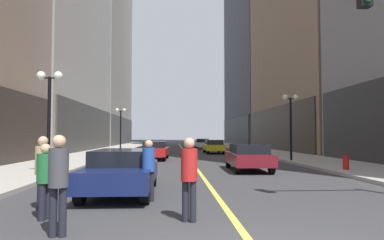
{
  "coord_description": "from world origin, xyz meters",
  "views": [
    {
      "loc": [
        -1.28,
        -4.45,
        1.77
      ],
      "look_at": [
        0.51,
        27.17,
        3.17
      ],
      "focal_mm": 32.16,
      "sensor_mm": 36.0,
      "label": 1
    }
  ],
  "objects_px": {
    "car_navy": "(123,170)",
    "pedestrian_in_blue_hoodie": "(149,166)",
    "car_yellow": "(214,146)",
    "car_white": "(202,143)",
    "pedestrian_in_green_parka": "(45,176)",
    "street_lamp_left_near": "(49,99)",
    "car_maroon": "(248,156)",
    "fire_hydrant_right": "(346,164)",
    "pedestrian_in_red_jacket": "(189,173)",
    "street_lamp_right_mid": "(291,112)",
    "pedestrian_with_orange_bag": "(58,177)",
    "car_red": "(155,150)",
    "pedestrian_in_tan_trench": "(43,167)",
    "street_lamp_left_far": "(121,120)"
  },
  "relations": [
    {
      "from": "car_navy",
      "to": "street_lamp_left_far",
      "type": "distance_m",
      "value": 24.05
    },
    {
      "from": "pedestrian_with_orange_bag",
      "to": "pedestrian_in_red_jacket",
      "type": "bearing_deg",
      "value": 21.25
    },
    {
      "from": "pedestrian_in_red_jacket",
      "to": "street_lamp_left_far",
      "type": "bearing_deg",
      "value": 101.38
    },
    {
      "from": "pedestrian_in_blue_hoodie",
      "to": "car_yellow",
      "type": "bearing_deg",
      "value": 79.11
    },
    {
      "from": "pedestrian_in_green_parka",
      "to": "street_lamp_left_far",
      "type": "bearing_deg",
      "value": 95.24
    },
    {
      "from": "pedestrian_in_tan_trench",
      "to": "car_yellow",
      "type": "bearing_deg",
      "value": 74.29
    },
    {
      "from": "car_navy",
      "to": "street_lamp_right_mid",
      "type": "distance_m",
      "value": 14.85
    },
    {
      "from": "pedestrian_in_red_jacket",
      "to": "car_red",
      "type": "bearing_deg",
      "value": 95.11
    },
    {
      "from": "street_lamp_left_near",
      "to": "pedestrian_with_orange_bag",
      "type": "bearing_deg",
      "value": -69.49
    },
    {
      "from": "pedestrian_in_tan_trench",
      "to": "street_lamp_left_far",
      "type": "bearing_deg",
      "value": 94.56
    },
    {
      "from": "car_red",
      "to": "street_lamp_right_mid",
      "type": "height_order",
      "value": "street_lamp_right_mid"
    },
    {
      "from": "car_yellow",
      "to": "street_lamp_left_near",
      "type": "height_order",
      "value": "street_lamp_left_near"
    },
    {
      "from": "car_navy",
      "to": "fire_hydrant_right",
      "type": "relative_size",
      "value": 5.65
    },
    {
      "from": "fire_hydrant_right",
      "to": "car_red",
      "type": "bearing_deg",
      "value": 136.02
    },
    {
      "from": "street_lamp_right_mid",
      "to": "street_lamp_left_near",
      "type": "bearing_deg",
      "value": -149.91
    },
    {
      "from": "car_red",
      "to": "street_lamp_left_far",
      "type": "relative_size",
      "value": 1.01
    },
    {
      "from": "car_yellow",
      "to": "pedestrian_in_red_jacket",
      "type": "bearing_deg",
      "value": -97.92
    },
    {
      "from": "pedestrian_in_blue_hoodie",
      "to": "car_maroon",
      "type": "bearing_deg",
      "value": 60.21
    },
    {
      "from": "car_white",
      "to": "pedestrian_with_orange_bag",
      "type": "relative_size",
      "value": 2.27
    },
    {
      "from": "street_lamp_left_near",
      "to": "street_lamp_left_far",
      "type": "bearing_deg",
      "value": 90.0
    },
    {
      "from": "pedestrian_in_green_parka",
      "to": "street_lamp_left_far",
      "type": "distance_m",
      "value": 27.01
    },
    {
      "from": "pedestrian_with_orange_bag",
      "to": "pedestrian_in_green_parka",
      "type": "xyz_separation_m",
      "value": [
        -0.67,
        1.23,
        -0.12
      ]
    },
    {
      "from": "car_yellow",
      "to": "street_lamp_left_near",
      "type": "xyz_separation_m",
      "value": [
        -9.12,
        -18.9,
        2.54
      ]
    },
    {
      "from": "pedestrian_in_blue_hoodie",
      "to": "car_navy",
      "type": "bearing_deg",
      "value": 124.56
    },
    {
      "from": "pedestrian_in_blue_hoodie",
      "to": "fire_hydrant_right",
      "type": "bearing_deg",
      "value": 36.67
    },
    {
      "from": "pedestrian_in_red_jacket",
      "to": "pedestrian_in_tan_trench",
      "type": "distance_m",
      "value": 3.62
    },
    {
      "from": "car_white",
      "to": "street_lamp_right_mid",
      "type": "xyz_separation_m",
      "value": [
        3.86,
        -22.47,
        2.54
      ]
    },
    {
      "from": "car_red",
      "to": "pedestrian_with_orange_bag",
      "type": "distance_m",
      "value": 18.82
    },
    {
      "from": "car_red",
      "to": "pedestrian_in_red_jacket",
      "type": "height_order",
      "value": "pedestrian_in_red_jacket"
    },
    {
      "from": "car_navy",
      "to": "street_lamp_right_mid",
      "type": "xyz_separation_m",
      "value": [
        9.19,
        11.39,
        2.54
      ]
    },
    {
      "from": "pedestrian_in_red_jacket",
      "to": "fire_hydrant_right",
      "type": "xyz_separation_m",
      "value": [
        7.84,
        8.78,
        -0.6
      ]
    },
    {
      "from": "car_white",
      "to": "pedestrian_in_red_jacket",
      "type": "height_order",
      "value": "pedestrian_in_red_jacket"
    },
    {
      "from": "car_yellow",
      "to": "car_maroon",
      "type": "bearing_deg",
      "value": -90.83
    },
    {
      "from": "pedestrian_in_green_parka",
      "to": "pedestrian_in_blue_hoodie",
      "type": "height_order",
      "value": "pedestrian_in_blue_hoodie"
    },
    {
      "from": "pedestrian_with_orange_bag",
      "to": "pedestrian_in_green_parka",
      "type": "height_order",
      "value": "pedestrian_with_orange_bag"
    },
    {
      "from": "car_white",
      "to": "street_lamp_left_near",
      "type": "distance_m",
      "value": 31.3
    },
    {
      "from": "car_maroon",
      "to": "pedestrian_in_red_jacket",
      "type": "height_order",
      "value": "pedestrian_in_red_jacket"
    },
    {
      "from": "car_maroon",
      "to": "car_yellow",
      "type": "xyz_separation_m",
      "value": [
        0.24,
        16.44,
        0.0
      ]
    },
    {
      "from": "pedestrian_in_green_parka",
      "to": "pedestrian_with_orange_bag",
      "type": "bearing_deg",
      "value": -61.33
    },
    {
      "from": "car_yellow",
      "to": "pedestrian_with_orange_bag",
      "type": "relative_size",
      "value": 2.62
    },
    {
      "from": "pedestrian_with_orange_bag",
      "to": "street_lamp_left_near",
      "type": "distance_m",
      "value": 9.2
    },
    {
      "from": "street_lamp_left_far",
      "to": "street_lamp_right_mid",
      "type": "relative_size",
      "value": 1.0
    },
    {
      "from": "pedestrian_in_red_jacket",
      "to": "pedestrian_in_tan_trench",
      "type": "xyz_separation_m",
      "value": [
        -3.4,
        1.24,
        0.02
      ]
    },
    {
      "from": "pedestrian_with_orange_bag",
      "to": "fire_hydrant_right",
      "type": "distance_m",
      "value": 14.06
    },
    {
      "from": "car_maroon",
      "to": "street_lamp_left_far",
      "type": "relative_size",
      "value": 0.98
    },
    {
      "from": "car_navy",
      "to": "pedestrian_in_blue_hoodie",
      "type": "height_order",
      "value": "pedestrian_in_blue_hoodie"
    },
    {
      "from": "street_lamp_left_near",
      "to": "car_maroon",
      "type": "bearing_deg",
      "value": 15.48
    },
    {
      "from": "car_yellow",
      "to": "car_white",
      "type": "height_order",
      "value": "same"
    },
    {
      "from": "pedestrian_in_tan_trench",
      "to": "pedestrian_with_orange_bag",
      "type": "bearing_deg",
      "value": -63.65
    },
    {
      "from": "car_white",
      "to": "fire_hydrant_right",
      "type": "xyz_separation_m",
      "value": [
        4.36,
        -28.56,
        -0.32
      ]
    }
  ]
}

